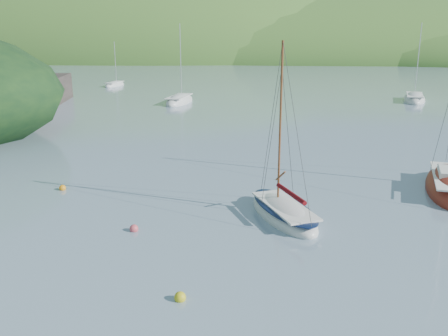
# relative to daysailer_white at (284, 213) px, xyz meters

# --- Properties ---
(ground) EXTENTS (700.00, 700.00, 0.00)m
(ground) POSITION_rel_daysailer_white_xyz_m (-3.58, -7.05, -0.23)
(ground) COLOR slate
(ground) RESTS_ON ground
(shoreline_hills) EXTENTS (690.00, 135.00, 56.00)m
(shoreline_hills) POSITION_rel_daysailer_white_xyz_m (-13.24, 165.37, -0.23)
(shoreline_hills) COLOR #3D702A
(shoreline_hills) RESTS_ON ground
(daysailer_white) EXTENTS (4.92, 6.92, 10.03)m
(daysailer_white) POSITION_rel_daysailer_white_xyz_m (0.00, 0.00, 0.00)
(daysailer_white) COLOR silver
(daysailer_white) RESTS_ON ground
(distant_sloop_a) EXTENTS (3.72, 8.21, 11.32)m
(distant_sloop_a) POSITION_rel_daysailer_white_xyz_m (-13.80, 40.79, -0.04)
(distant_sloop_a) COLOR silver
(distant_sloop_a) RESTS_ON ground
(distant_sloop_b) EXTENTS (4.44, 8.42, 11.42)m
(distant_sloop_b) POSITION_rel_daysailer_white_xyz_m (18.34, 45.95, -0.03)
(distant_sloop_b) COLOR silver
(distant_sloop_b) RESTS_ON ground
(distant_sloop_c) EXTENTS (2.93, 5.98, 8.17)m
(distant_sloop_c) POSITION_rel_daysailer_white_xyz_m (-28.80, 59.01, -0.07)
(distant_sloop_c) COLOR silver
(distant_sloop_c) RESTS_ON ground
(mooring_buoys) EXTENTS (24.62, 12.71, 0.45)m
(mooring_buoys) POSITION_rel_daysailer_white_xyz_m (-4.43, -2.41, -0.11)
(mooring_buoys) COLOR gold
(mooring_buoys) RESTS_ON ground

